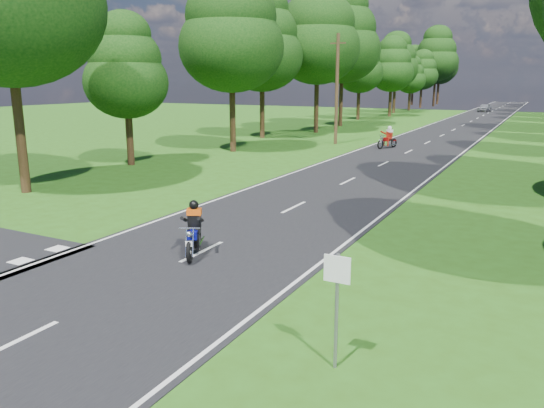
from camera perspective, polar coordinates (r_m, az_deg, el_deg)
The scene contains 9 objects.
ground at distance 13.53m, azimuth -12.43°, elevation -7.46°, with size 160.00×160.00×0.00m, color #275112.
main_road at distance 60.36m, azimuth 19.86°, elevation 7.96°, with size 7.00×140.00×0.02m, color black.
road_markings at distance 58.53m, azimuth 19.46°, elevation 7.87°, with size 7.40×140.00×0.01m.
treeline at distance 70.10m, azimuth 22.82°, elevation 15.11°, with size 40.00×115.35×14.78m.
telegraph_pole at distance 40.23m, azimuth 6.99°, elevation 12.20°, with size 1.20×0.26×8.00m.
road_sign at distance 8.76m, azimuth 6.98°, elevation -9.45°, with size 0.45×0.07×2.00m.
rider_near_blue at distance 14.63m, azimuth -8.45°, elevation -2.57°, with size 0.59×1.78×1.49m, color #0D1090, non-canonical shape.
rider_far_red at distance 38.26m, azimuth 12.32°, elevation 7.04°, with size 0.62×1.87×1.56m, color maroon, non-canonical shape.
distant_car at distance 87.67m, azimuth 21.90°, elevation 9.60°, with size 1.45×3.61×1.23m, color #A7A9AE.
Camera 1 is at (8.29, -9.61, 4.70)m, focal length 35.00 mm.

